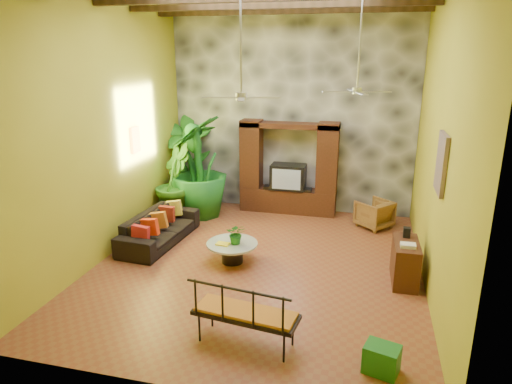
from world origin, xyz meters
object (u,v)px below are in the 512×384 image
(iron_bench, at_px, (244,312))
(green_bin, at_px, (382,359))
(ceiling_fan_front, at_px, (241,84))
(ceiling_fan_back, at_px, (358,80))
(entertainment_center, at_px, (288,175))
(wicker_armchair, at_px, (374,214))
(tall_plant_a, at_px, (188,160))
(coffee_table, at_px, (232,250))
(tall_plant_b, at_px, (173,182))
(side_console, at_px, (405,262))
(sofa, at_px, (159,228))
(tall_plant_c, at_px, (199,167))

(iron_bench, xyz_separation_m, green_bin, (1.82, -0.09, -0.35))
(ceiling_fan_front, height_order, ceiling_fan_back, same)
(entertainment_center, distance_m, wicker_armchair, 2.30)
(tall_plant_a, height_order, coffee_table, tall_plant_a)
(tall_plant_b, height_order, side_console, tall_plant_b)
(entertainment_center, relative_size, wicker_armchair, 3.40)
(green_bin, bearing_deg, wicker_armchair, 91.17)
(tall_plant_b, relative_size, iron_bench, 1.23)
(ceiling_fan_front, bearing_deg, sofa, 156.01)
(ceiling_fan_front, bearing_deg, coffee_table, 129.45)
(ceiling_fan_front, bearing_deg, green_bin, -42.08)
(tall_plant_c, bearing_deg, side_console, -26.91)
(entertainment_center, bearing_deg, sofa, -131.47)
(sofa, bearing_deg, tall_plant_c, -3.19)
(entertainment_center, xyz_separation_m, tall_plant_a, (-2.65, -0.06, 0.23))
(ceiling_fan_front, bearing_deg, tall_plant_b, 135.13)
(iron_bench, height_order, green_bin, iron_bench)
(ceiling_fan_back, distance_m, tall_plant_a, 5.14)
(tall_plant_b, relative_size, side_console, 1.98)
(ceiling_fan_front, height_order, side_console, ceiling_fan_front)
(tall_plant_a, distance_m, coffee_table, 3.87)
(sofa, bearing_deg, iron_bench, -134.06)
(tall_plant_a, bearing_deg, entertainment_center, 1.21)
(tall_plant_b, xyz_separation_m, iron_bench, (3.00, -4.49, -0.39))
(ceiling_fan_front, distance_m, tall_plant_b, 4.18)
(entertainment_center, height_order, ceiling_fan_front, ceiling_fan_front)
(entertainment_center, distance_m, tall_plant_b, 2.84)
(sofa, relative_size, wicker_armchair, 3.10)
(tall_plant_a, bearing_deg, tall_plant_b, -86.83)
(coffee_table, distance_m, green_bin, 3.77)
(ceiling_fan_back, bearing_deg, wicker_armchair, 68.71)
(sofa, xyz_separation_m, side_console, (4.95, -0.57, 0.05))
(wicker_armchair, bearing_deg, iron_bench, 22.20)
(wicker_armchair, distance_m, green_bin, 5.15)
(coffee_table, height_order, green_bin, coffee_table)
(side_console, bearing_deg, tall_plant_b, 157.62)
(wicker_armchair, relative_size, tall_plant_b, 0.38)
(wicker_armchair, height_order, tall_plant_a, tall_plant_a)
(ceiling_fan_back, distance_m, coffee_table, 3.98)
(entertainment_center, bearing_deg, iron_bench, -85.84)
(ceiling_fan_back, relative_size, wicker_armchair, 2.63)
(ceiling_fan_back, bearing_deg, iron_bench, -107.78)
(ceiling_fan_front, bearing_deg, iron_bench, -73.86)
(sofa, xyz_separation_m, green_bin, (4.53, -3.13, -0.13))
(tall_plant_a, bearing_deg, ceiling_fan_back, -23.87)
(sofa, height_order, coffee_table, sofa)
(entertainment_center, xyz_separation_m, green_bin, (2.23, -5.73, -0.78))
(wicker_armchair, xyz_separation_m, iron_bench, (-1.72, -5.06, 0.22))
(wicker_armchair, distance_m, coffee_table, 3.69)
(tall_plant_c, bearing_deg, entertainment_center, 20.72)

